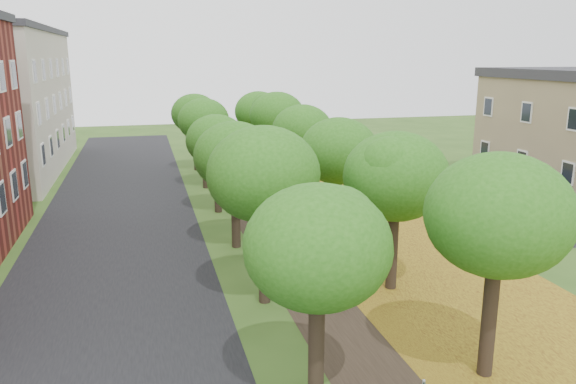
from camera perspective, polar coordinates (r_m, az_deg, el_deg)
street_asphalt at (r=28.19m, az=-17.00°, el=-4.28°), size 8.00×70.00×0.01m
footpath at (r=28.78m, az=-1.92°, el=-3.29°), size 3.20×70.00×0.01m
leaf_verge at (r=30.22m, az=7.38°, el=-2.56°), size 7.50×70.00×0.01m
parking_lot at (r=35.03m, az=19.77°, el=-1.00°), size 9.00×16.00×0.01m
tree_row_west at (r=27.45m, az=-6.49°, el=4.87°), size 3.55×33.55×5.78m
tree_row_east at (r=28.51m, az=3.14°, el=5.27°), size 3.55×33.55×5.78m
car_silver at (r=29.75m, az=20.92°, el=-2.24°), size 4.44×2.96×1.41m
car_red at (r=31.45m, az=18.70°, el=-1.39°), size 3.95×2.39×1.23m
car_grey at (r=31.91m, az=18.15°, el=-1.14°), size 4.52×2.69×1.23m
car_white at (r=34.23m, az=15.63°, el=0.05°), size 4.99×3.63×1.26m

